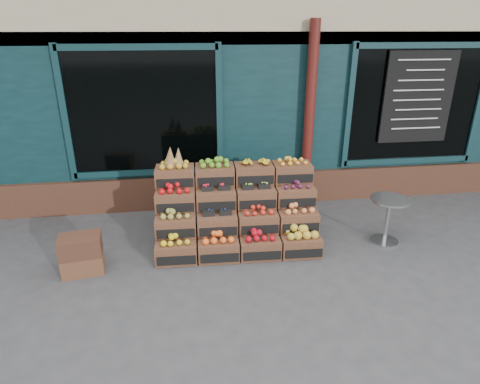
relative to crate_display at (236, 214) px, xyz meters
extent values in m
plane|color=#3D3D3F|center=(0.25, -0.80, -0.45)|extent=(60.00, 60.00, 0.00)
cube|color=#0D2A2E|center=(0.25, 4.40, 1.95)|extent=(12.00, 6.00, 4.80)
cube|color=#0D2A2E|center=(0.25, 1.45, 1.05)|extent=(12.00, 0.12, 3.00)
cube|color=#45281B|center=(0.25, 1.38, -0.15)|extent=(12.00, 0.18, 0.60)
cube|color=black|center=(-1.35, 1.38, 1.30)|extent=(2.40, 0.06, 2.00)
cube|color=black|center=(3.45, 1.38, 1.30)|extent=(2.40, 0.06, 2.00)
cylinder|color=#4D1511|center=(1.45, 1.25, 1.15)|extent=(0.18, 0.18, 3.20)
cube|color=black|center=(3.45, 1.30, 1.45)|extent=(1.30, 0.04, 1.60)
cube|color=brown|center=(-0.90, -0.44, -0.31)|extent=(0.59, 0.42, 0.29)
cube|color=black|center=(-0.91, -0.65, -0.34)|extent=(0.53, 0.04, 0.13)
cube|color=gold|center=(-0.90, -0.44, -0.12)|extent=(0.47, 0.32, 0.09)
cube|color=brown|center=(-0.31, -0.46, -0.31)|extent=(0.59, 0.42, 0.29)
cube|color=black|center=(-0.32, -0.67, -0.34)|extent=(0.53, 0.04, 0.13)
cube|color=orange|center=(-0.31, -0.46, -0.12)|extent=(0.47, 0.32, 0.10)
cube|color=brown|center=(0.28, -0.49, -0.31)|extent=(0.59, 0.42, 0.29)
cube|color=black|center=(0.28, -0.70, -0.34)|extent=(0.53, 0.04, 0.13)
cube|color=#A50B17|center=(0.28, -0.49, -0.11)|extent=(0.47, 0.32, 0.11)
cube|color=brown|center=(0.88, -0.51, -0.31)|extent=(0.59, 0.42, 0.29)
cube|color=black|center=(0.87, -0.72, -0.34)|extent=(0.53, 0.04, 0.13)
cube|color=gold|center=(0.88, -0.51, -0.10)|extent=(0.47, 0.32, 0.13)
cube|color=brown|center=(-0.89, -0.20, -0.03)|extent=(0.59, 0.42, 0.29)
cube|color=black|center=(-0.90, -0.41, -0.05)|extent=(0.53, 0.04, 0.13)
cube|color=olive|center=(-0.89, -0.20, 0.17)|extent=(0.47, 0.32, 0.10)
cube|color=brown|center=(-0.30, -0.22, -0.03)|extent=(0.59, 0.42, 0.29)
cube|color=black|center=(-0.31, -0.43, -0.05)|extent=(0.53, 0.04, 0.13)
cube|color=navy|center=(-0.30, -0.22, 0.13)|extent=(0.47, 0.32, 0.03)
cube|color=brown|center=(0.29, -0.24, -0.03)|extent=(0.59, 0.42, 0.29)
cube|color=black|center=(0.29, -0.46, -0.05)|extent=(0.53, 0.04, 0.13)
cube|color=red|center=(0.29, -0.24, 0.16)|extent=(0.47, 0.32, 0.08)
cube|color=brown|center=(0.89, -0.27, -0.03)|extent=(0.59, 0.42, 0.29)
cube|color=black|center=(0.88, -0.48, -0.05)|extent=(0.53, 0.04, 0.13)
cube|color=#E17F44|center=(0.89, -0.27, 0.16)|extent=(0.47, 0.32, 0.09)
cube|color=brown|center=(-0.88, 0.04, 0.26)|extent=(0.59, 0.42, 0.29)
cube|color=black|center=(-0.89, -0.17, 0.23)|extent=(0.53, 0.04, 0.13)
cube|color=red|center=(-0.88, 0.04, 0.45)|extent=(0.47, 0.32, 0.10)
cube|color=brown|center=(-0.29, 0.02, 0.26)|extent=(0.59, 0.42, 0.29)
cube|color=black|center=(-0.30, -0.19, 0.23)|extent=(0.53, 0.04, 0.13)
cube|color=red|center=(-0.29, 0.02, 0.42)|extent=(0.47, 0.32, 0.04)
cube|color=brown|center=(0.30, 0.00, 0.26)|extent=(0.59, 0.42, 0.29)
cube|color=black|center=(0.30, -0.21, 0.23)|extent=(0.53, 0.04, 0.13)
cube|color=#9DCC49|center=(0.30, 0.00, 0.42)|extent=(0.47, 0.32, 0.03)
cube|color=brown|center=(0.90, -0.03, 0.26)|extent=(0.59, 0.42, 0.29)
cube|color=black|center=(0.89, -0.24, 0.23)|extent=(0.53, 0.04, 0.13)
cube|color=#55173C|center=(0.90, -0.03, 0.44)|extent=(0.47, 0.32, 0.07)
cube|color=brown|center=(-0.87, 0.28, 0.55)|extent=(0.59, 0.42, 0.29)
cube|color=black|center=(-0.88, 0.07, 0.52)|extent=(0.53, 0.04, 0.13)
cube|color=#B89024|center=(-0.87, 0.28, 0.74)|extent=(0.47, 0.32, 0.10)
cube|color=brown|center=(-0.28, 0.26, 0.55)|extent=(0.59, 0.42, 0.29)
cube|color=black|center=(-0.29, 0.05, 0.52)|extent=(0.53, 0.04, 0.13)
cube|color=#578E22|center=(-0.28, 0.26, 0.74)|extent=(0.47, 0.32, 0.10)
cube|color=brown|center=(0.31, 0.24, 0.55)|extent=(0.59, 0.42, 0.29)
cube|color=black|center=(0.30, 0.03, 0.52)|extent=(0.53, 0.04, 0.13)
cube|color=gold|center=(0.31, 0.24, 0.73)|extent=(0.47, 0.32, 0.09)
cube|color=brown|center=(0.90, 0.22, 0.55)|extent=(0.59, 0.42, 0.29)
cube|color=black|center=(0.90, 0.01, 0.52)|extent=(0.53, 0.04, 0.13)
cube|color=gold|center=(0.90, 0.22, 0.73)|extent=(0.47, 0.32, 0.08)
cube|color=#45281B|center=(0.00, -0.23, -0.31)|extent=(2.37, 0.48, 0.29)
cube|color=#45281B|center=(0.01, 0.01, -0.17)|extent=(2.37, 0.48, 0.57)
cube|color=#45281B|center=(0.02, 0.25, -0.03)|extent=(2.37, 0.48, 0.86)
cone|color=olive|center=(-0.93, 0.28, 0.85)|extent=(0.20, 0.20, 0.33)
cone|color=olive|center=(-0.81, 0.33, 0.83)|extent=(0.18, 0.18, 0.29)
cube|color=brown|center=(-2.14, -0.56, -0.32)|extent=(0.58, 0.44, 0.27)
cube|color=#45281B|center=(-2.14, -0.56, -0.05)|extent=(0.58, 0.44, 0.27)
cylinder|color=#BBBDC2|center=(2.26, -0.36, -0.44)|extent=(0.42, 0.42, 0.03)
cylinder|color=#BBBDC2|center=(2.26, -0.36, -0.10)|extent=(0.06, 0.06, 0.69)
cylinder|color=#BBBDC2|center=(2.26, -0.36, 0.26)|extent=(0.58, 0.58, 0.03)
imported|color=#1D682B|center=(-1.20, 2.03, 0.57)|extent=(0.88, 0.76, 2.04)
camera|label=1|loc=(-0.69, -5.42, 2.60)|focal=30.00mm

